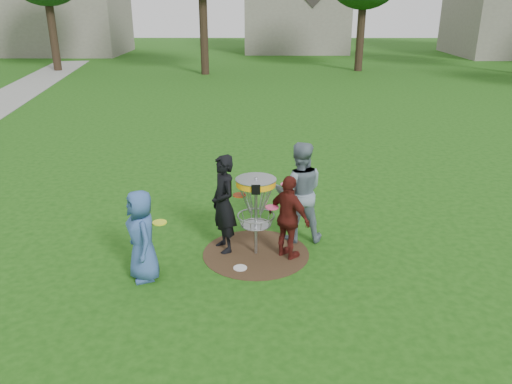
{
  "coord_description": "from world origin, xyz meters",
  "views": [
    {
      "loc": [
        0.04,
        -7.5,
        4.03
      ],
      "look_at": [
        0.0,
        0.3,
        1.0
      ],
      "focal_mm": 35.0,
      "sensor_mm": 36.0,
      "label": 1
    }
  ],
  "objects_px": {
    "player_grey": "(299,192)",
    "player_maroon": "(289,218)",
    "player_black": "(224,204)",
    "disc_golf_basket": "(256,198)",
    "player_blue": "(142,236)"
  },
  "relations": [
    {
      "from": "player_black",
      "to": "disc_golf_basket",
      "type": "relative_size",
      "value": 1.22
    },
    {
      "from": "player_blue",
      "to": "disc_golf_basket",
      "type": "xyz_separation_m",
      "value": [
        1.71,
        0.79,
        0.3
      ]
    },
    {
      "from": "player_black",
      "to": "disc_golf_basket",
      "type": "distance_m",
      "value": 0.59
    },
    {
      "from": "player_grey",
      "to": "player_maroon",
      "type": "distance_m",
      "value": 0.74
    },
    {
      "from": "player_black",
      "to": "player_maroon",
      "type": "xyz_separation_m",
      "value": [
        1.07,
        -0.26,
        -0.13
      ]
    },
    {
      "from": "player_black",
      "to": "player_blue",
      "type": "bearing_deg",
      "value": -76.47
    },
    {
      "from": "player_maroon",
      "to": "disc_golf_basket",
      "type": "bearing_deg",
      "value": 32.45
    },
    {
      "from": "player_blue",
      "to": "disc_golf_basket",
      "type": "bearing_deg",
      "value": 88.81
    },
    {
      "from": "player_black",
      "to": "player_grey",
      "type": "xyz_separation_m",
      "value": [
        1.29,
        0.42,
        0.05
      ]
    },
    {
      "from": "disc_golf_basket",
      "to": "player_grey",
      "type": "bearing_deg",
      "value": 37.18
    },
    {
      "from": "player_black",
      "to": "disc_golf_basket",
      "type": "height_order",
      "value": "player_black"
    },
    {
      "from": "player_blue",
      "to": "player_grey",
      "type": "xyz_separation_m",
      "value": [
        2.45,
        1.35,
        0.18
      ]
    },
    {
      "from": "player_blue",
      "to": "player_maroon",
      "type": "relative_size",
      "value": 1.01
    },
    {
      "from": "player_grey",
      "to": "player_maroon",
      "type": "height_order",
      "value": "player_grey"
    },
    {
      "from": "player_grey",
      "to": "disc_golf_basket",
      "type": "bearing_deg",
      "value": 36.25
    }
  ]
}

